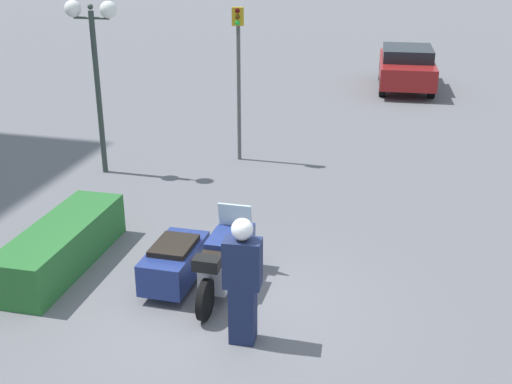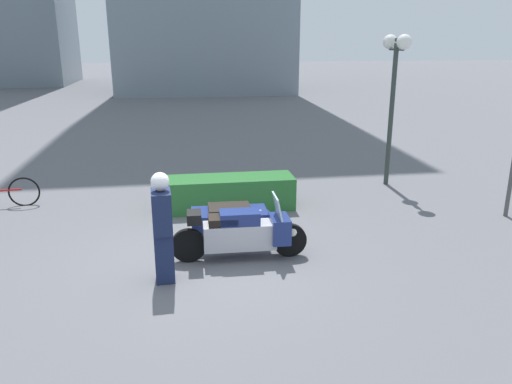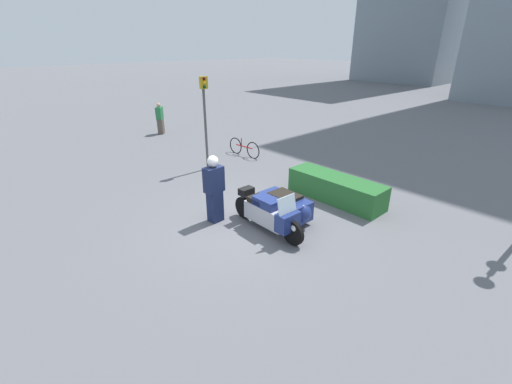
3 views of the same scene
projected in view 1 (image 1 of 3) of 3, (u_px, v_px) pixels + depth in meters
name	position (u px, v px, depth m)	size (l,w,h in m)	color
ground_plane	(213.00, 312.00, 9.26)	(160.00, 160.00, 0.00)	slate
police_motorcycle	(198.00, 257.00, 9.88)	(2.37, 1.41, 1.14)	black
officer_rider	(243.00, 278.00, 8.28)	(0.32, 0.50, 1.78)	#192347
hedge_bush_curbside	(62.00, 245.00, 10.45)	(2.94, 0.89, 0.73)	#28662D
twin_lamp_post	(93.00, 40.00, 13.67)	(0.36, 1.18, 3.81)	#2D3833
traffic_light_near	(238.00, 63.00, 14.73)	(0.22, 0.28, 3.59)	#4C4C4C
parked_car_background	(406.00, 66.00, 22.57)	(4.39, 2.06, 1.46)	maroon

